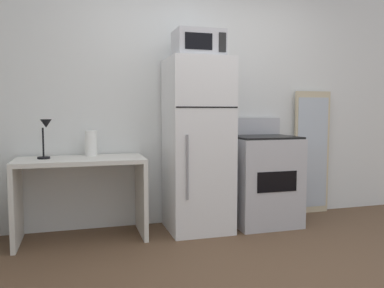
{
  "coord_description": "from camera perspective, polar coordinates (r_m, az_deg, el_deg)",
  "views": [
    {
      "loc": [
        -1.24,
        -2.31,
        1.17
      ],
      "look_at": [
        -0.25,
        1.1,
        0.87
      ],
      "focal_mm": 36.52,
      "sensor_mm": 36.0,
      "label": 1
    }
  ],
  "objects": [
    {
      "name": "desk",
      "position": [
        3.72,
        -15.88,
        -5.48
      ],
      "size": [
        1.14,
        0.56,
        0.75
      ],
      "color": "silver",
      "rests_on": "ground"
    },
    {
      "name": "refrigerator",
      "position": [
        3.83,
        0.83,
        -0.19
      ],
      "size": [
        0.6,
        0.62,
        1.68
      ],
      "color": "white",
      "rests_on": "ground"
    },
    {
      "name": "ground_plane",
      "position": [
        2.88,
        11.59,
        -19.38
      ],
      "size": [
        12.0,
        12.0,
        0.0
      ],
      "primitive_type": "plane",
      "color": "brown"
    },
    {
      "name": "oven_range",
      "position": [
        4.14,
        10.29,
        -5.11
      ],
      "size": [
        0.66,
        0.61,
        1.1
      ],
      "color": "#B7B7BC",
      "rests_on": "ground"
    },
    {
      "name": "microwave",
      "position": [
        3.85,
        0.95,
        14.33
      ],
      "size": [
        0.46,
        0.35,
        0.26
      ],
      "color": "#B7B7BC",
      "rests_on": "refrigerator"
    },
    {
      "name": "paper_towel_roll",
      "position": [
        3.81,
        -14.5,
        0.08
      ],
      "size": [
        0.11,
        0.11,
        0.24
      ],
      "primitive_type": "cylinder",
      "color": "white",
      "rests_on": "desk"
    },
    {
      "name": "leaning_mirror",
      "position": [
        4.7,
        17.07,
        -1.2
      ],
      "size": [
        0.44,
        0.03,
        1.4
      ],
      "color": "#C6B793",
      "rests_on": "ground"
    },
    {
      "name": "wall_back_white",
      "position": [
        4.2,
        0.92,
        6.52
      ],
      "size": [
        5.0,
        0.1,
        2.6
      ],
      "primitive_type": "cube",
      "color": "silver",
      "rests_on": "ground"
    },
    {
      "name": "desk_lamp",
      "position": [
        3.7,
        -20.63,
        1.65
      ],
      "size": [
        0.14,
        0.12,
        0.35
      ],
      "color": "black",
      "rests_on": "desk"
    }
  ]
}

